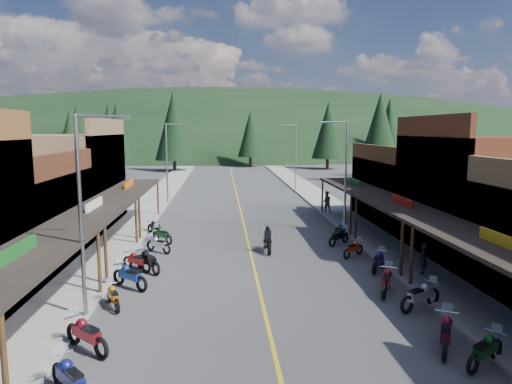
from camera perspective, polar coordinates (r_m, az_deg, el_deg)
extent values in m
plane|color=#38383A|center=(24.81, -0.23, -9.54)|extent=(220.00, 220.00, 0.00)
cube|color=gold|center=(44.27, -2.08, -1.77)|extent=(0.15, 90.00, 0.01)
cube|color=gray|center=(44.78, -13.28, -1.78)|extent=(3.40, 94.00, 0.15)
cube|color=gray|center=(45.43, 8.95, -1.53)|extent=(3.40, 94.00, 0.15)
cube|color=black|center=(17.77, -27.65, -7.49)|extent=(3.20, 10.20, 0.18)
cylinder|color=#472D19|center=(13.83, -28.92, -18.56)|extent=(0.16, 0.16, 3.00)
cylinder|color=#472D19|center=(21.77, -19.02, -8.37)|extent=(0.16, 0.16, 3.00)
cube|color=#14591E|center=(17.72, -27.69, -6.86)|extent=(0.12, 3.00, 0.70)
cube|color=#3F2111|center=(27.04, -22.51, -1.94)|extent=(0.30, 9.00, 6.20)
cube|color=black|center=(26.63, -19.54, -2.15)|extent=(3.20, 9.00, 0.18)
cylinder|color=#472D19|center=(22.89, -18.26, -7.54)|extent=(0.16, 0.16, 3.00)
cylinder|color=#472D19|center=(30.31, -14.75, -3.66)|extent=(0.16, 0.16, 3.00)
cube|color=silver|center=(26.60, -19.56, -1.73)|extent=(0.12, 3.00, 0.70)
cube|color=brown|center=(37.23, -23.62, 1.16)|extent=(8.00, 10.20, 7.00)
cube|color=brown|center=(36.08, -17.89, 2.21)|extent=(0.30, 10.20, 8.20)
cube|color=black|center=(35.88, -15.56, 0.50)|extent=(3.20, 10.20, 0.18)
cylinder|color=#472D19|center=(31.47, -14.36, -3.23)|extent=(0.16, 0.16, 3.00)
cylinder|color=#472D19|center=(40.23, -12.16, -0.77)|extent=(0.16, 0.16, 3.00)
cube|color=#CC590C|center=(35.86, -15.57, 0.82)|extent=(0.12, 3.00, 0.70)
cube|color=black|center=(19.35, 28.49, -6.33)|extent=(3.20, 10.20, 0.18)
cylinder|color=#472D19|center=(22.86, 18.89, -7.59)|extent=(0.16, 0.16, 3.00)
cube|color=gold|center=(19.31, 28.53, -5.75)|extent=(0.12, 3.00, 0.70)
cube|color=#562B19|center=(30.04, 27.21, -0.51)|extent=(8.00, 9.00, 7.00)
cube|color=#562B19|center=(28.14, 20.59, 0.58)|extent=(0.30, 9.00, 8.20)
cube|color=black|center=(27.72, 17.76, -1.69)|extent=(3.20, 9.00, 0.18)
cylinder|color=#472D19|center=(23.93, 17.76, -6.85)|extent=(0.16, 0.16, 3.00)
cylinder|color=#472D19|center=(31.11, 12.38, -3.29)|extent=(0.16, 0.16, 3.00)
cube|color=#B2140F|center=(27.69, 17.77, -1.28)|extent=(0.12, 3.00, 0.70)
cube|color=#4C2D16|center=(38.59, 19.70, 0.08)|extent=(8.00, 10.20, 5.00)
cube|color=#4C2D16|center=(37.12, 14.30, 0.94)|extent=(0.30, 10.20, 6.20)
cube|color=black|center=(36.69, 12.15, 0.78)|extent=(3.20, 10.20, 0.18)
cylinder|color=#472D19|center=(32.24, 11.77, -2.88)|extent=(0.16, 0.16, 3.00)
cylinder|color=#472D19|center=(40.84, 8.29, -0.55)|extent=(0.16, 0.16, 3.00)
cube|color=#14591E|center=(36.67, 12.16, 1.09)|extent=(0.12, 3.00, 0.70)
cylinder|color=gray|center=(18.74, -21.06, -3.20)|extent=(0.16, 0.16, 8.00)
cylinder|color=gray|center=(18.16, -18.61, 8.95)|extent=(2.00, 0.10, 0.10)
cube|color=gray|center=(17.96, -15.79, 8.92)|extent=(0.35, 0.18, 0.12)
cylinder|color=gray|center=(46.06, -11.09, 3.47)|extent=(0.16, 0.16, 8.00)
cylinder|color=gray|center=(45.83, -9.96, 8.36)|extent=(2.00, 0.10, 0.10)
cube|color=gray|center=(45.75, -8.83, 8.32)|extent=(0.35, 0.18, 0.12)
cylinder|color=gray|center=(32.99, 11.15, 1.77)|extent=(0.16, 0.16, 8.00)
cylinder|color=gray|center=(32.56, 9.62, 8.60)|extent=(2.00, 0.10, 0.10)
cube|color=gray|center=(32.36, 8.05, 8.55)|extent=(0.35, 0.18, 0.12)
cylinder|color=gray|center=(54.44, 4.98, 4.25)|extent=(0.16, 0.16, 8.00)
cylinder|color=gray|center=(54.18, 3.98, 8.37)|extent=(2.00, 0.10, 0.10)
cube|color=gray|center=(54.05, 3.02, 8.32)|extent=(0.35, 0.18, 0.12)
ellipsoid|color=black|center=(158.79, -3.74, 5.20)|extent=(310.00, 140.00, 60.00)
cylinder|color=black|center=(94.01, -28.41, 3.02)|extent=(0.60, 0.60, 2.00)
cone|color=black|center=(93.80, -28.63, 6.37)|extent=(5.04, 5.04, 9.00)
cylinder|color=black|center=(96.45, -17.74, 3.70)|extent=(0.60, 0.60, 2.00)
cone|color=black|center=(96.23, -17.89, 7.41)|extent=(5.88, 5.88, 10.50)
cylinder|color=black|center=(82.28, -10.13, 3.29)|extent=(0.60, 0.60, 2.00)
cone|color=black|center=(82.03, -10.25, 8.17)|extent=(6.72, 6.72, 12.00)
cylinder|color=black|center=(90.02, -0.70, 3.80)|extent=(0.60, 0.60, 2.00)
cone|color=black|center=(89.80, -0.71, 7.30)|extent=(5.04, 5.04, 9.00)
cylinder|color=black|center=(86.14, 8.91, 3.52)|extent=(0.60, 0.60, 2.00)
cone|color=black|center=(85.90, 9.00, 7.68)|extent=(5.88, 5.88, 10.50)
cylinder|color=black|center=(102.26, 16.14, 3.98)|extent=(0.60, 0.60, 2.00)
cone|color=black|center=(102.06, 16.29, 7.90)|extent=(6.72, 6.72, 12.00)
cylinder|color=black|center=(99.96, 24.22, 3.51)|extent=(0.60, 0.60, 2.00)
cone|color=black|center=(99.76, 24.40, 6.66)|extent=(5.04, 5.04, 9.00)
cylinder|color=black|center=(104.32, -21.27, 3.82)|extent=(0.60, 0.60, 2.00)
cone|color=black|center=(104.12, -21.44, 7.25)|extent=(5.88, 5.88, 10.50)
cylinder|color=black|center=(67.08, -21.95, 1.82)|extent=(0.60, 0.60, 2.00)
cone|color=black|center=(66.79, -22.17, 6.09)|extent=(4.48, 4.48, 8.00)
cylinder|color=black|center=(73.55, 16.15, 2.56)|extent=(0.60, 0.60, 2.00)
cone|color=black|center=(73.27, 16.31, 6.77)|extent=(4.93, 4.93, 8.80)
cylinder|color=black|center=(75.67, -16.78, 2.68)|extent=(0.60, 0.60, 2.00)
cone|color=black|center=(75.40, -16.96, 7.07)|extent=(5.38, 5.38, 9.60)
cylinder|color=black|center=(65.63, 15.00, 2.00)|extent=(0.60, 0.60, 2.00)
cone|color=black|center=(65.32, 15.19, 7.42)|extent=(5.82, 5.82, 10.40)
imported|color=black|center=(24.70, 20.14, -7.81)|extent=(0.56, 0.68, 1.61)
imported|color=brown|center=(40.46, 8.78, -1.21)|extent=(0.93, 0.54, 1.89)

